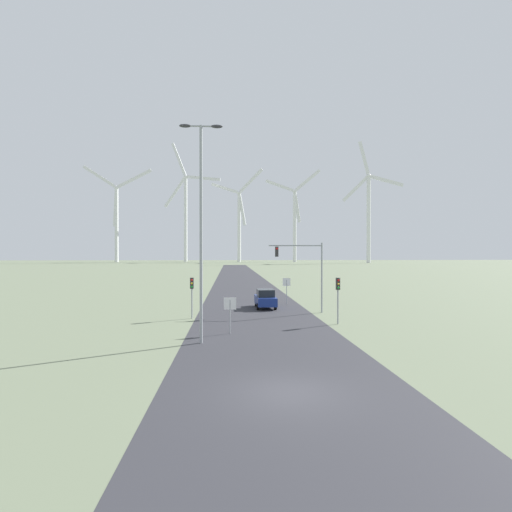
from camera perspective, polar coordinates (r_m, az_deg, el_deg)
ground_plane at (r=16.10m, az=4.60°, el=-18.81°), size 600.00×600.00×0.00m
road_surface at (r=63.30m, az=-1.76°, el=-4.42°), size 10.00×240.00×0.01m
streetlamp at (r=23.80m, az=-7.86°, el=6.24°), size 2.55×0.32×12.87m
stop_sign_near at (r=26.51m, az=-3.73°, el=-7.47°), size 0.81×0.07×2.40m
stop_sign_far at (r=41.75m, az=4.39°, el=-4.29°), size 0.81×0.07×2.72m
traffic_light_post_near_left at (r=32.84m, az=-9.15°, el=-4.61°), size 0.28×0.34×3.32m
traffic_light_post_near_right at (r=30.49m, az=11.63°, el=-4.79°), size 0.28×0.33×3.47m
traffic_light_mast_overhead at (r=35.71m, az=6.82°, el=-0.95°), size 4.84×0.35×6.25m
car_approaching at (r=38.80m, az=1.35°, el=-6.11°), size 1.92×4.15×1.83m
wind_turbine_far_left at (r=257.78m, az=-19.31°, el=5.56°), size 41.67×2.60×58.85m
wind_turbine_left at (r=261.80m, az=-10.03°, el=6.59°), size 37.07×13.19×77.08m
wind_turbine_center at (r=255.46m, az=-2.42°, el=5.38°), size 32.93×17.37×58.49m
wind_turbine_right at (r=250.37m, az=5.55°, el=5.44°), size 33.12×10.37×57.05m
wind_turbine_far_right at (r=231.04m, az=15.79°, el=6.41°), size 33.59×3.99×67.50m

